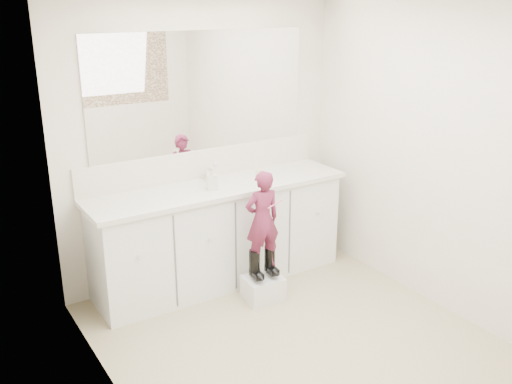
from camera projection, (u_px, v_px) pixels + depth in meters
floor at (303, 346)px, 4.12m from camera, size 3.00×3.00×0.00m
wall_back at (202, 142)px, 4.93m from camera, size 2.60×0.00×2.60m
wall_left at (116, 230)px, 3.07m from camera, size 0.00×3.00×3.00m
wall_right at (442, 160)px, 4.39m from camera, size 0.00×3.00×3.00m
vanity_cabinet at (220, 235)px, 4.96m from camera, size 2.20×0.55×0.85m
countertop at (219, 188)px, 4.81m from camera, size 2.28×0.58×0.04m
backsplash at (204, 163)px, 4.98m from camera, size 2.28×0.03×0.25m
mirror at (202, 92)px, 4.78m from camera, size 2.00×0.02×1.00m
faucet at (210, 175)px, 4.92m from camera, size 0.08×0.08×0.10m
cup at (259, 173)px, 4.98m from camera, size 0.09×0.09×0.08m
soap_bottle at (212, 178)px, 4.67m from camera, size 0.11×0.11×0.19m
step_stool at (263, 288)px, 4.74m from camera, size 0.33×0.28×0.20m
boot_left at (254, 265)px, 4.65m from camera, size 0.11×0.18×0.26m
boot_right at (270, 260)px, 4.72m from camera, size 0.11×0.18×0.26m
toddler at (262, 220)px, 4.56m from camera, size 0.31×0.22×0.81m
toothbrush at (275, 204)px, 4.49m from camera, size 0.14×0.02×0.06m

